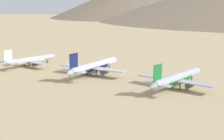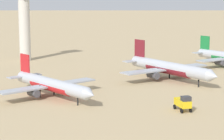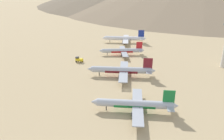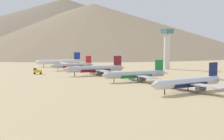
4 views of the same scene
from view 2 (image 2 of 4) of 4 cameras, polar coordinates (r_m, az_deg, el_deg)
name	(u,v)px [view 2 (image 2 of 4)]	position (r m, az deg, el deg)	size (l,w,h in m)	color
ground_plane	(201,73)	(156.81, 11.80, -0.39)	(1800.00, 1800.00, 0.00)	tan
parked_jet_1	(51,85)	(116.37, -8.21, -1.94)	(36.31, 29.39, 10.50)	#B2B7C1
parked_jet_2	(168,68)	(141.00, 7.52, 0.29)	(41.93, 34.21, 12.10)	#B2B7C1
service_truck	(183,102)	(102.79, 9.52, -4.31)	(5.70, 4.58, 3.90)	yellow
control_tower	(24,20)	(187.21, -11.67, 6.58)	(7.20, 7.20, 31.48)	beige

